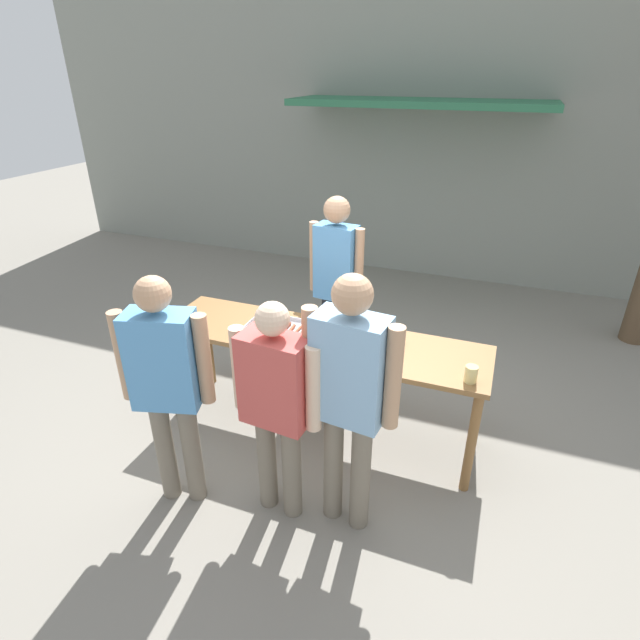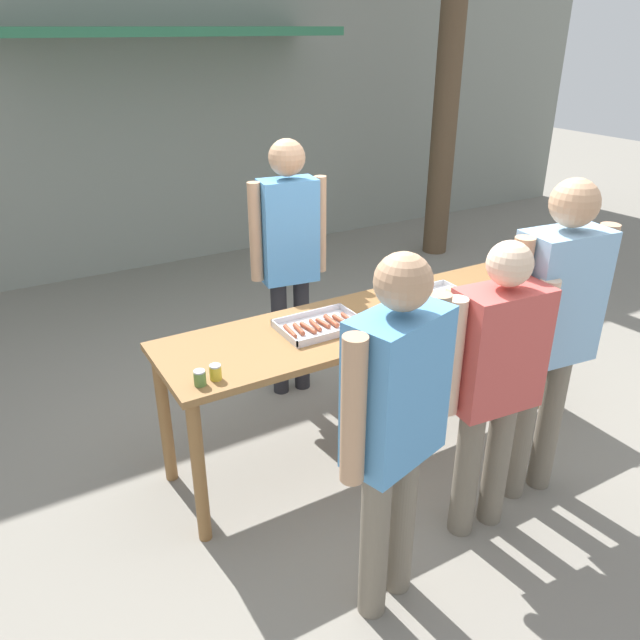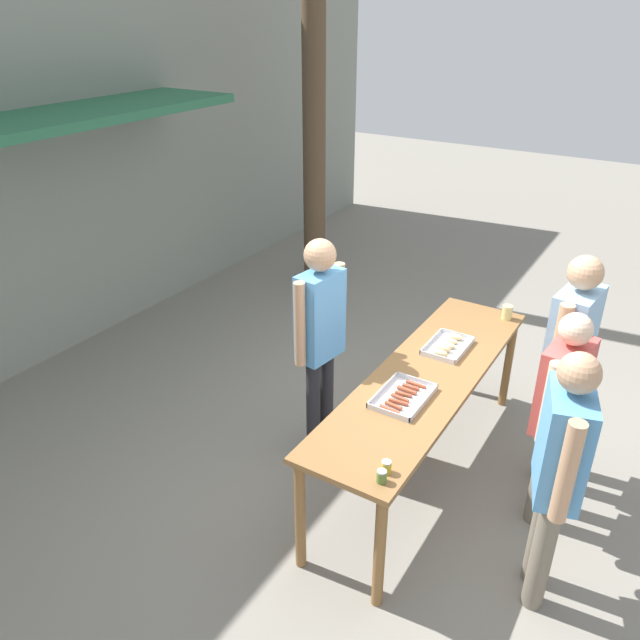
# 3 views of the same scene
# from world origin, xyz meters

# --- Properties ---
(ground_plane) EXTENTS (24.00, 24.00, 0.00)m
(ground_plane) POSITION_xyz_m (0.00, 0.00, 0.00)
(ground_plane) COLOR gray
(building_facade_back) EXTENTS (12.00, 1.11, 4.50)m
(building_facade_back) POSITION_xyz_m (0.00, 3.98, 2.26)
(building_facade_back) COLOR gray
(building_facade_back) RESTS_ON ground
(serving_table) EXTENTS (2.63, 0.69, 0.90)m
(serving_table) POSITION_xyz_m (0.00, 0.00, 0.79)
(serving_table) COLOR brown
(serving_table) RESTS_ON ground
(food_tray_sausages) EXTENTS (0.47, 0.32, 0.04)m
(food_tray_sausages) POSITION_xyz_m (-0.38, 0.01, 0.91)
(food_tray_sausages) COLOR silver
(food_tray_sausages) RESTS_ON serving_table
(food_tray_buns) EXTENTS (0.43, 0.29, 0.07)m
(food_tray_buns) POSITION_xyz_m (0.42, 0.01, 0.92)
(food_tray_buns) COLOR silver
(food_tray_buns) RESTS_ON serving_table
(condiment_jar_mustard) EXTENTS (0.06, 0.06, 0.08)m
(condiment_jar_mustard) POSITION_xyz_m (-1.18, -0.23, 0.93)
(condiment_jar_mustard) COLOR #567A38
(condiment_jar_mustard) RESTS_ON serving_table
(condiment_jar_ketchup) EXTENTS (0.06, 0.06, 0.08)m
(condiment_jar_ketchup) POSITION_xyz_m (-1.10, -0.22, 0.93)
(condiment_jar_ketchup) COLOR gold
(condiment_jar_ketchup) RESTS_ON serving_table
(beer_cup) EXTENTS (0.09, 0.09, 0.12)m
(beer_cup) POSITION_xyz_m (1.17, -0.22, 0.96)
(beer_cup) COLOR #DBC67A
(beer_cup) RESTS_ON serving_table
(person_server_behind_table) EXTENTS (0.53, 0.25, 1.81)m
(person_server_behind_table) POSITION_xyz_m (-0.15, 0.81, 1.11)
(person_server_behind_table) COLOR #232328
(person_server_behind_table) RESTS_ON ground
(person_customer_holding_hotdog) EXTENTS (0.60, 0.34, 1.72)m
(person_customer_holding_hotdog) POSITION_xyz_m (-0.65, -1.06, 1.02)
(person_customer_holding_hotdog) COLOR #756B5B
(person_customer_holding_hotdog) RESTS_ON ground
(person_customer_with_cup) EXTENTS (0.63, 0.29, 1.81)m
(person_customer_with_cup) POSITION_xyz_m (0.51, -0.84, 1.08)
(person_customer_with_cup) COLOR #756B5B
(person_customer_with_cup) RESTS_ON ground
(person_customer_waiting_in_line) EXTENTS (0.62, 0.28, 1.60)m
(person_customer_waiting_in_line) POSITION_xyz_m (0.05, -0.91, 0.95)
(person_customer_waiting_in_line) COLOR #756B5B
(person_customer_waiting_in_line) RESTS_ON ground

